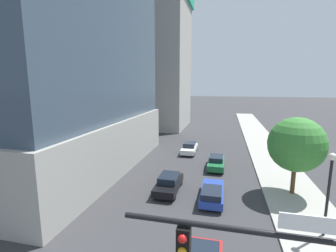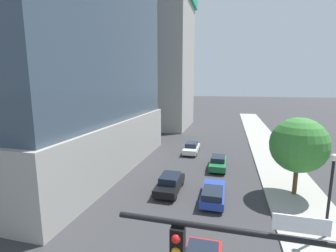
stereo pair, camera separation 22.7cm
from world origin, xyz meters
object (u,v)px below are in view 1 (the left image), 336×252
Objects in this scene: car_black at (169,183)px; car_white at (189,148)px; street_lamp at (330,182)px; car_green at (216,162)px; construction_building at (151,53)px; car_blue at (212,193)px; street_tree at (296,145)px.

car_white is (0.00, 12.50, -0.02)m from car_black.
street_lamp is 13.55m from car_green.
street_lamp is 1.17× the size of car_white.
car_blue is at bearing -65.04° from construction_building.
street_tree is 11.32m from car_black.
car_green is 0.99× the size of car_white.
car_green is 7.99m from car_black.
construction_building is 37.82m from car_black.
car_white is at bearing 90.00° from car_black.
car_white is at bearing 125.09° from car_green.
street_lamp is at bearing -57.97° from car_green.
construction_building is 6.90× the size of street_lamp.
construction_building is at bearing 114.96° from car_blue.
street_lamp is 20.17m from car_white.
street_lamp is at bearing -56.94° from car_white.
car_blue is (-0.00, -8.00, -0.06)m from car_green.
construction_building is at bearing 109.84° from car_black.
street_tree is at bearing -45.45° from car_white.
street_lamp is 12.04m from car_black.
car_blue is at bearing -90.00° from car_green.
construction_building is at bearing 121.63° from street_lamp.
car_green is at bearing -58.55° from construction_building.
construction_building reaches higher than car_green.
car_green is at bearing -54.91° from car_white.
car_black reaches higher than car_green.
car_black is (-3.87, 1.01, 0.06)m from car_blue.
car_white reaches higher than car_blue.
street_tree is 1.43× the size of car_blue.
street_lamp is at bearing -24.60° from car_blue.
street_lamp reaches higher than car_blue.
street_tree reaches higher than street_lamp.
construction_building is 7.89× the size of car_blue.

